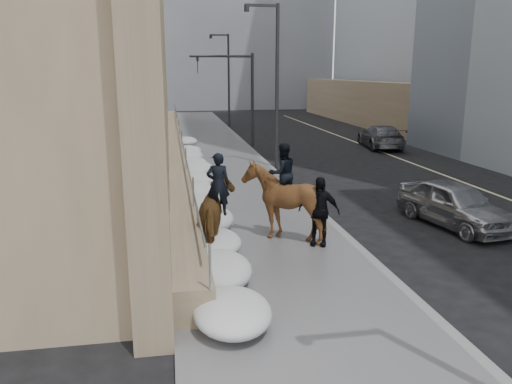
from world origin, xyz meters
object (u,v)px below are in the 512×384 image
(pedestrian, at_px, (319,211))
(car_grey, at_px, (380,136))
(mounted_horse_left, at_px, (218,212))
(car_silver, at_px, (455,204))
(mounted_horse_right, at_px, (283,198))

(pedestrian, height_order, car_grey, pedestrian)
(mounted_horse_left, height_order, pedestrian, mounted_horse_left)
(pedestrian, bearing_deg, car_silver, 38.00)
(pedestrian, relative_size, car_grey, 0.38)
(mounted_horse_left, height_order, car_grey, mounted_horse_left)
(car_silver, distance_m, car_grey, 17.06)
(mounted_horse_left, distance_m, pedestrian, 2.78)
(mounted_horse_right, bearing_deg, mounted_horse_left, 0.66)
(pedestrian, relative_size, car_silver, 0.46)
(mounted_horse_left, relative_size, car_grey, 0.51)
(car_grey, bearing_deg, mounted_horse_left, 62.50)
(pedestrian, bearing_deg, mounted_horse_right, 163.84)
(pedestrian, distance_m, car_silver, 5.10)
(mounted_horse_right, bearing_deg, car_grey, -135.07)
(mounted_horse_right, xyz_separation_m, car_silver, (5.78, 0.59, -0.59))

